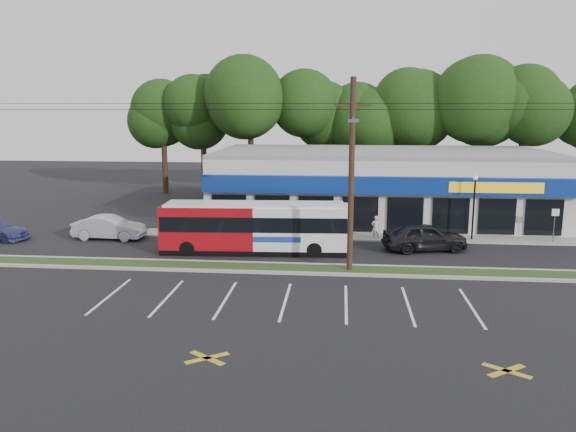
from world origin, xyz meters
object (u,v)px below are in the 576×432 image
Objects in this scene: lamp_post at (474,200)px; car_silver at (109,228)px; metrobus at (255,226)px; pedestrian_b at (333,233)px; pedestrian_a at (376,228)px; sign_post at (555,219)px; car_dark at (425,237)px; utility_pole at (348,169)px.

lamp_post reaches higher than car_silver.
lamp_post is 14.27m from metrobus.
lamp_post is 2.30× the size of pedestrian_b.
pedestrian_a is 0.85× the size of pedestrian_b.
lamp_post is 0.38× the size of metrobus.
lamp_post is 0.91× the size of car_silver.
car_dark is (-8.44, -2.70, -0.70)m from sign_post.
sign_post is at bearing -2.58° from lamp_post.
lamp_post is 9.53m from pedestrian_b.
pedestrian_a is (1.95, 7.57, -4.62)m from utility_pole.
pedestrian_a is (-11.21, -0.07, -0.77)m from sign_post.
sign_post is 0.48× the size of car_silver.
lamp_post reaches higher than metrobus.
metrobus is 10.23m from car_dark.
car_silver is at bearing -176.85° from sign_post.
lamp_post reaches higher than car_dark.
sign_post is 19.00m from metrobus.
metrobus is at bearing 146.46° from utility_pole.
car_dark reaches higher than car_silver.
pedestrian_a is at bearing 34.87° from car_dark.
pedestrian_a is at bearing -179.62° from sign_post.
metrobus is at bearing -162.41° from lamp_post.
pedestrian_b is (14.69, -1.00, 0.16)m from car_silver.
utility_pole is at bearing -110.45° from car_silver.
pedestrian_a is (7.35, 4.00, -0.79)m from metrobus.
sign_post is 28.68m from car_silver.
pedestrian_b is (-5.49, 0.13, 0.07)m from car_dark.
car_dark is 1.07× the size of car_silver.
lamp_post is (8.17, 7.87, -2.74)m from utility_pole.
utility_pole is 9.09m from pedestrian_a.
utility_pole is 10.75× the size of car_silver.
pedestrian_b is (-13.94, -2.57, -0.63)m from sign_post.
pedestrian_b reaches higher than car_silver.
sign_post is (5.00, -0.23, -1.12)m from lamp_post.
utility_pole is 11.76× the size of lamp_post.
sign_post is at bearing -148.38° from pedestrian_b.
lamp_post is at bearing 14.65° from metrobus.
car_silver is at bearing 75.14° from car_dark.
pedestrian_a reaches higher than car_silver.
utility_pole is 22.47× the size of sign_post.
car_silver is at bearing -175.64° from lamp_post.
car_silver is (-28.63, -1.57, -0.79)m from sign_post.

